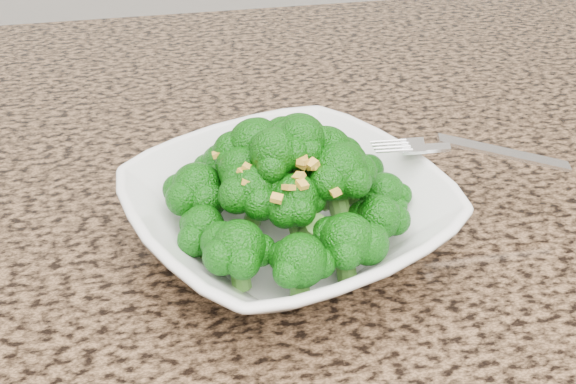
{
  "coord_description": "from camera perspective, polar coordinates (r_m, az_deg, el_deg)",
  "views": [
    {
      "loc": [
        0.08,
        -0.13,
        1.24
      ],
      "look_at": [
        0.16,
        0.29,
        0.95
      ],
      "focal_mm": 45.0,
      "sensor_mm": 36.0,
      "label": 1
    }
  ],
  "objects": [
    {
      "name": "garlic_topping",
      "position": [
        0.48,
        -0.0,
        8.1
      ],
      "size": [
        0.12,
        0.12,
        0.01
      ],
      "primitive_type": null,
      "color": "gold",
      "rests_on": "broccoli_pile"
    },
    {
      "name": "fork",
      "position": [
        0.57,
        11.99,
        3.45
      ],
      "size": [
        0.18,
        0.07,
        0.01
      ],
      "primitive_type": null,
      "rotation": [
        0.0,
        0.0,
        -0.25
      ],
      "color": "silver",
      "rests_on": "bowl"
    },
    {
      "name": "bowl",
      "position": [
        0.54,
        -0.0,
        -1.97
      ],
      "size": [
        0.3,
        0.3,
        0.06
      ],
      "primitive_type": "imported",
      "rotation": [
        0.0,
        0.0,
        0.39
      ],
      "color": "white",
      "rests_on": "granite_counter"
    },
    {
      "name": "broccoli_pile",
      "position": [
        0.5,
        -0.0,
        4.02
      ],
      "size": [
        0.2,
        0.2,
        0.07
      ],
      "primitive_type": null,
      "color": "#0F5B0A",
      "rests_on": "bowl"
    },
    {
      "name": "granite_counter",
      "position": [
        0.57,
        -16.34,
        -6.83
      ],
      "size": [
        1.64,
        1.04,
        0.03
      ],
      "primitive_type": "cube",
      "color": "brown",
      "rests_on": "cabinet"
    }
  ]
}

